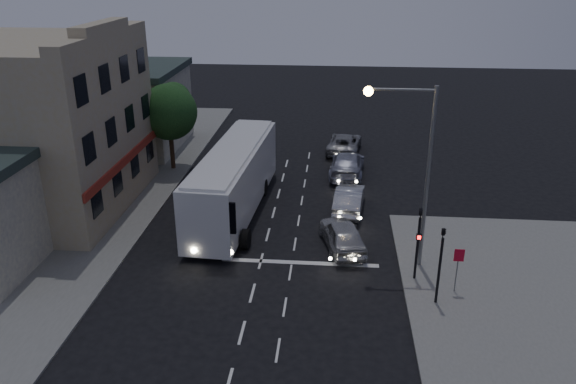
# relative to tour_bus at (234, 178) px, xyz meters

# --- Properties ---
(ground) EXTENTS (120.00, 120.00, 0.00)m
(ground) POSITION_rel_tour_bus_xyz_m (2.34, -7.92, -2.19)
(ground) COLOR black
(sidewalk_near) EXTENTS (12.00, 24.00, 0.12)m
(sidewalk_near) POSITION_rel_tour_bus_xyz_m (15.34, -11.92, -2.13)
(sidewalk_near) COLOR slate
(sidewalk_near) RESTS_ON ground
(sidewalk_far) EXTENTS (12.00, 50.00, 0.12)m
(sidewalk_far) POSITION_rel_tour_bus_xyz_m (-10.66, 0.08, -2.13)
(sidewalk_far) COLOR slate
(sidewalk_far) RESTS_ON ground
(road_markings) EXTENTS (8.00, 30.55, 0.01)m
(road_markings) POSITION_rel_tour_bus_xyz_m (3.63, -4.61, -2.19)
(road_markings) COLOR silver
(road_markings) RESTS_ON ground
(tour_bus) EXTENTS (3.58, 13.36, 4.06)m
(tour_bus) POSITION_rel_tour_bus_xyz_m (0.00, 0.00, 0.00)
(tour_bus) COLOR silver
(tour_bus) RESTS_ON ground
(car_suv) EXTENTS (2.86, 4.91, 1.57)m
(car_suv) POSITION_rel_tour_bus_xyz_m (6.48, -4.12, -1.41)
(car_suv) COLOR #B7B7B7
(car_suv) RESTS_ON ground
(car_sedan_a) EXTENTS (2.10, 4.83, 1.54)m
(car_sedan_a) POSITION_rel_tour_bus_xyz_m (6.91, 0.76, -1.42)
(car_sedan_a) COLOR silver
(car_sedan_a) RESTS_ON ground
(car_sedan_b) EXTENTS (2.72, 5.82, 1.64)m
(car_sedan_b) POSITION_rel_tour_bus_xyz_m (6.85, 6.96, -1.37)
(car_sedan_b) COLOR #9699AA
(car_sedan_b) RESTS_ON ground
(car_sedan_c) EXTENTS (3.03, 5.55, 1.47)m
(car_sedan_c) POSITION_rel_tour_bus_xyz_m (6.69, 12.26, -1.46)
(car_sedan_c) COLOR gray
(car_sedan_c) RESTS_ON ground
(traffic_signal_main) EXTENTS (0.25, 0.35, 4.10)m
(traffic_signal_main) POSITION_rel_tour_bus_xyz_m (9.94, -7.14, 0.23)
(traffic_signal_main) COLOR black
(traffic_signal_main) RESTS_ON sidewalk_near
(traffic_signal_side) EXTENTS (0.18, 0.15, 4.10)m
(traffic_signal_side) POSITION_rel_tour_bus_xyz_m (10.64, -9.12, 0.23)
(traffic_signal_side) COLOR black
(traffic_signal_side) RESTS_ON sidewalk_near
(regulatory_sign) EXTENTS (0.45, 0.12, 2.20)m
(regulatory_sign) POSITION_rel_tour_bus_xyz_m (11.64, -8.16, -0.60)
(regulatory_sign) COLOR slate
(regulatory_sign) RESTS_ON sidewalk_near
(streetlight) EXTENTS (3.32, 0.44, 9.00)m
(streetlight) POSITION_rel_tour_bus_xyz_m (9.69, -5.72, 3.54)
(streetlight) COLOR slate
(streetlight) RESTS_ON sidewalk_near
(main_building) EXTENTS (10.12, 12.00, 11.00)m
(main_building) POSITION_rel_tour_bus_xyz_m (-11.61, 0.08, 2.97)
(main_building) COLOR tan
(main_building) RESTS_ON sidewalk_far
(low_building_north) EXTENTS (9.40, 9.40, 6.50)m
(low_building_north) POSITION_rel_tour_bus_xyz_m (-11.16, 12.08, 1.20)
(low_building_north) COLOR gray
(low_building_north) RESTS_ON sidewalk_far
(street_tree) EXTENTS (4.00, 4.00, 6.20)m
(street_tree) POSITION_rel_tour_bus_xyz_m (-5.86, 7.10, 2.30)
(street_tree) COLOR black
(street_tree) RESTS_ON sidewalk_far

